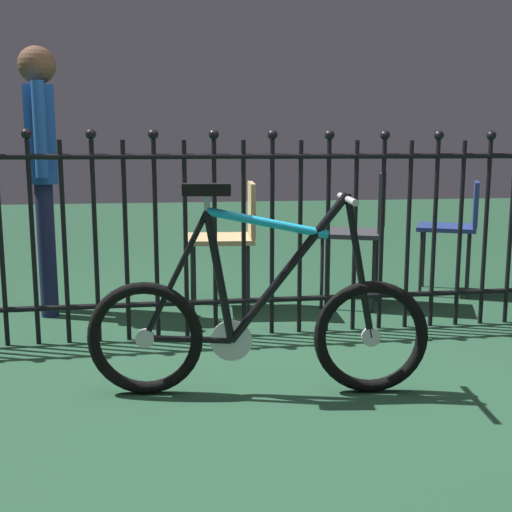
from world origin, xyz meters
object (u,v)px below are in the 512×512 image
(bicycle, at_px, (258,324))
(chair_navy, at_px, (457,223))
(chair_tan, at_px, (232,231))
(person_visitor, at_px, (42,157))
(chair_charcoal, at_px, (364,224))

(bicycle, bearing_deg, chair_navy, 43.93)
(chair_tan, bearing_deg, person_visitor, 174.70)
(chair_tan, bearing_deg, chair_navy, 7.60)
(chair_charcoal, distance_m, chair_navy, 0.83)
(chair_tan, relative_size, chair_navy, 1.02)
(bicycle, height_order, person_visitor, person_visitor)
(chair_tan, distance_m, chair_navy, 1.69)
(chair_charcoal, xyz_separation_m, chair_navy, (0.79, 0.24, -0.03))
(bicycle, relative_size, chair_charcoal, 1.63)
(chair_charcoal, relative_size, person_visitor, 0.54)
(person_visitor, bearing_deg, chair_charcoal, -3.47)
(bicycle, height_order, chair_tan, bicycle)
(chair_charcoal, bearing_deg, chair_navy, 16.83)
(bicycle, distance_m, chair_tan, 1.48)
(bicycle, distance_m, person_visitor, 2.05)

